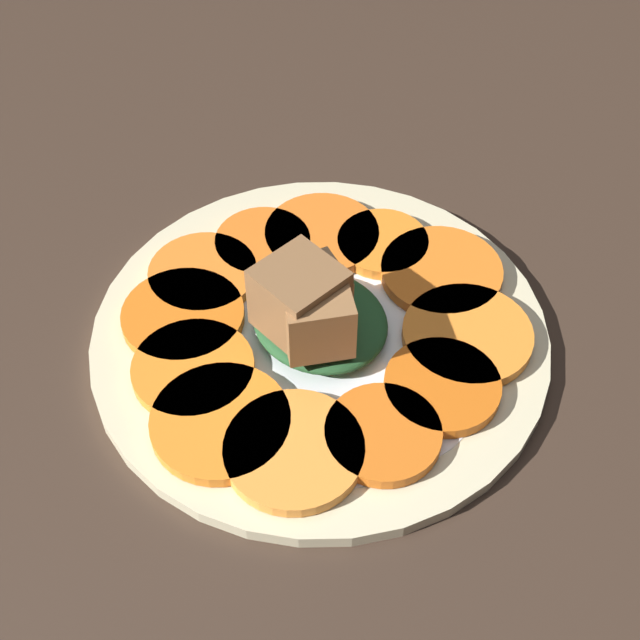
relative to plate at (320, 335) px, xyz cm
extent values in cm
cube|color=#38281E|center=(0.00, 0.00, -1.52)|extent=(120.00, 120.00, 2.00)
cylinder|color=beige|center=(0.00, 0.00, -0.02)|extent=(30.76, 30.76, 1.00)
cylinder|color=white|center=(0.00, 0.00, 0.03)|extent=(24.61, 24.61, 1.00)
cylinder|color=orange|center=(8.85, 2.61, 1.00)|extent=(7.41, 7.41, 0.84)
cylinder|color=orange|center=(6.97, 6.89, 1.00)|extent=(8.67, 8.67, 0.84)
cylinder|color=orange|center=(1.75, 9.77, 1.00)|extent=(8.61, 8.61, 0.84)
cylinder|color=orange|center=(-3.04, 8.59, 1.00)|extent=(6.63, 6.63, 0.84)
cylinder|color=orange|center=(-6.59, 5.81, 1.00)|extent=(8.39, 8.39, 0.84)
cylinder|color=orange|center=(-8.73, 1.98, 1.00)|extent=(6.95, 6.95, 0.84)
cylinder|color=orange|center=(-9.02, -3.15, 1.00)|extent=(7.65, 7.65, 0.84)
cylinder|color=orange|center=(-6.68, -6.46, 1.00)|extent=(8.30, 8.30, 0.84)
cylinder|color=orange|center=(-2.50, -8.58, 1.00)|extent=(7.91, 7.91, 0.84)
cylinder|color=orange|center=(1.95, -9.67, 1.00)|extent=(8.67, 8.67, 0.84)
cylinder|color=orange|center=(6.45, -7.54, 1.00)|extent=(8.51, 8.51, 0.84)
cylinder|color=orange|center=(9.04, -2.70, 1.00)|extent=(7.15, 7.15, 0.84)
ellipsoid|color=#235128|center=(0.00, 0.00, 1.56)|extent=(9.53, 8.58, 1.96)
cube|color=#9E754C|center=(-0.16, -0.51, 4.41)|extent=(4.56, 4.56, 3.75)
cube|color=olive|center=(1.66, -1.67, 4.63)|extent=(5.69, 5.69, 4.17)
cube|color=brown|center=(-0.28, -1.69, 4.91)|extent=(4.97, 4.97, 4.74)
cube|color=silver|center=(3.12, -6.60, 0.78)|extent=(11.97, 3.43, 0.40)
cube|color=silver|center=(-3.47, -7.92, 0.78)|extent=(1.88, 2.55, 0.40)
cube|color=silver|center=(-6.30, -9.51, 0.78)|extent=(4.69, 1.23, 0.40)
cube|color=silver|center=(-6.43, -8.85, 0.78)|extent=(4.69, 1.23, 0.40)
cube|color=silver|center=(-6.56, -8.20, 0.78)|extent=(4.69, 1.23, 0.40)
cube|color=silver|center=(-6.69, -7.54, 0.78)|extent=(4.69, 1.23, 0.40)
camera|label=1|loc=(29.46, -25.15, 46.11)|focal=50.00mm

